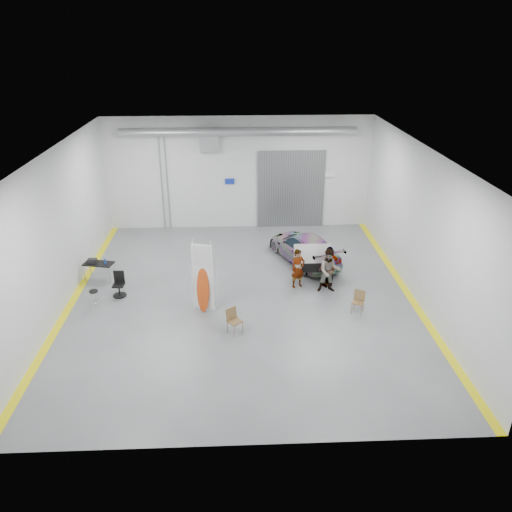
{
  "coord_description": "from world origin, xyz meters",
  "views": [
    {
      "loc": [
        -0.24,
        -17.88,
        10.01
      ],
      "look_at": [
        0.59,
        0.71,
        1.5
      ],
      "focal_mm": 35.0,
      "sensor_mm": 36.0,
      "label": 1
    }
  ],
  "objects_px": {
    "person_c": "(329,267)",
    "folding_chair_far": "(358,306)",
    "folding_chair_near": "(235,326)",
    "office_chair": "(119,285)",
    "surfboard_display": "(205,283)",
    "person_a": "(298,269)",
    "work_table": "(97,263)",
    "sedan_car": "(304,248)",
    "person_b": "(330,271)",
    "shop_stool": "(95,299)"
  },
  "relations": [
    {
      "from": "person_a",
      "to": "work_table",
      "type": "relative_size",
      "value": 1.24
    },
    {
      "from": "surfboard_display",
      "to": "work_table",
      "type": "xyz_separation_m",
      "value": [
        -4.79,
        2.88,
        -0.41
      ]
    },
    {
      "from": "sedan_car",
      "to": "folding_chair_far",
      "type": "distance_m",
      "value": 5.04
    },
    {
      "from": "folding_chair_near",
      "to": "person_c",
      "type": "bearing_deg",
      "value": 2.74
    },
    {
      "from": "sedan_car",
      "to": "surfboard_display",
      "type": "relative_size",
      "value": 1.54
    },
    {
      "from": "work_table",
      "to": "folding_chair_near",
      "type": "bearing_deg",
      "value": -37.03
    },
    {
      "from": "person_c",
      "to": "office_chair",
      "type": "height_order",
      "value": "person_c"
    },
    {
      "from": "person_b",
      "to": "person_a",
      "type": "bearing_deg",
      "value": 161.59
    },
    {
      "from": "sedan_car",
      "to": "office_chair",
      "type": "xyz_separation_m",
      "value": [
        -8.0,
        -3.02,
        -0.21
      ]
    },
    {
      "from": "folding_chair_far",
      "to": "office_chair",
      "type": "relative_size",
      "value": 0.87
    },
    {
      "from": "sedan_car",
      "to": "person_a",
      "type": "bearing_deg",
      "value": 54.95
    },
    {
      "from": "surfboard_display",
      "to": "folding_chair_far",
      "type": "bearing_deg",
      "value": 12.28
    },
    {
      "from": "sedan_car",
      "to": "person_a",
      "type": "height_order",
      "value": "person_a"
    },
    {
      "from": "sedan_car",
      "to": "person_b",
      "type": "relative_size",
      "value": 2.41
    },
    {
      "from": "person_c",
      "to": "surfboard_display",
      "type": "distance_m",
      "value": 5.44
    },
    {
      "from": "sedan_car",
      "to": "work_table",
      "type": "relative_size",
      "value": 3.34
    },
    {
      "from": "folding_chair_far",
      "to": "work_table",
      "type": "distance_m",
      "value": 11.14
    },
    {
      "from": "folding_chair_far",
      "to": "work_table",
      "type": "relative_size",
      "value": 0.65
    },
    {
      "from": "person_b",
      "to": "folding_chair_near",
      "type": "height_order",
      "value": "person_b"
    },
    {
      "from": "folding_chair_far",
      "to": "person_b",
      "type": "bearing_deg",
      "value": 140.88
    },
    {
      "from": "surfboard_display",
      "to": "folding_chair_near",
      "type": "xyz_separation_m",
      "value": [
        1.12,
        -1.58,
        -0.91
      ]
    },
    {
      "from": "sedan_car",
      "to": "shop_stool",
      "type": "xyz_separation_m",
      "value": [
        -8.79,
        -3.89,
        -0.32
      ]
    },
    {
      "from": "person_c",
      "to": "folding_chair_far",
      "type": "bearing_deg",
      "value": 78.53
    },
    {
      "from": "person_a",
      "to": "work_table",
      "type": "height_order",
      "value": "person_a"
    },
    {
      "from": "person_b",
      "to": "person_c",
      "type": "relative_size",
      "value": 1.04
    },
    {
      "from": "person_a",
      "to": "person_b",
      "type": "xyz_separation_m",
      "value": [
        1.24,
        -0.45,
        0.1
      ]
    },
    {
      "from": "person_c",
      "to": "folding_chair_near",
      "type": "relative_size",
      "value": 1.92
    },
    {
      "from": "person_a",
      "to": "office_chair",
      "type": "relative_size",
      "value": 1.66
    },
    {
      "from": "office_chair",
      "to": "folding_chair_near",
      "type": "bearing_deg",
      "value": -30.04
    },
    {
      "from": "surfboard_display",
      "to": "folding_chair_far",
      "type": "relative_size",
      "value": 3.33
    },
    {
      "from": "shop_stool",
      "to": "work_table",
      "type": "distance_m",
      "value": 2.41
    },
    {
      "from": "shop_stool",
      "to": "person_a",
      "type": "bearing_deg",
      "value": 9.04
    },
    {
      "from": "person_a",
      "to": "office_chair",
      "type": "bearing_deg",
      "value": 161.96
    },
    {
      "from": "surfboard_display",
      "to": "folding_chair_far",
      "type": "xyz_separation_m",
      "value": [
        5.85,
        -0.38,
        -0.93
      ]
    },
    {
      "from": "folding_chair_far",
      "to": "sedan_car",
      "type": "bearing_deg",
      "value": 132.91
    },
    {
      "from": "folding_chair_near",
      "to": "work_table",
      "type": "bearing_deg",
      "value": 105.07
    },
    {
      "from": "surfboard_display",
      "to": "folding_chair_far",
      "type": "height_order",
      "value": "surfboard_display"
    },
    {
      "from": "person_c",
      "to": "sedan_car",
      "type": "bearing_deg",
      "value": -104.47
    },
    {
      "from": "folding_chair_far",
      "to": "shop_stool",
      "type": "height_order",
      "value": "folding_chair_far"
    },
    {
      "from": "person_c",
      "to": "folding_chair_far",
      "type": "xyz_separation_m",
      "value": [
        0.73,
        -2.22,
        -0.63
      ]
    },
    {
      "from": "person_b",
      "to": "shop_stool",
      "type": "xyz_separation_m",
      "value": [
        -9.41,
        -0.85,
        -0.6
      ]
    },
    {
      "from": "person_a",
      "to": "surfboard_display",
      "type": "distance_m",
      "value": 4.23
    },
    {
      "from": "shop_stool",
      "to": "office_chair",
      "type": "bearing_deg",
      "value": 47.83
    },
    {
      "from": "surfboard_display",
      "to": "work_table",
      "type": "distance_m",
      "value": 5.61
    },
    {
      "from": "person_b",
      "to": "folding_chair_far",
      "type": "distance_m",
      "value": 2.06
    },
    {
      "from": "folding_chair_near",
      "to": "folding_chair_far",
      "type": "bearing_deg",
      "value": -23.61
    },
    {
      "from": "office_chair",
      "to": "surfboard_display",
      "type": "bearing_deg",
      "value": -19.07
    },
    {
      "from": "person_a",
      "to": "sedan_car",
      "type": "bearing_deg",
      "value": 55.24
    },
    {
      "from": "person_c",
      "to": "person_a",
      "type": "bearing_deg",
      "value": -29.67
    },
    {
      "from": "surfboard_display",
      "to": "folding_chair_near",
      "type": "relative_size",
      "value": 3.13
    }
  ]
}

